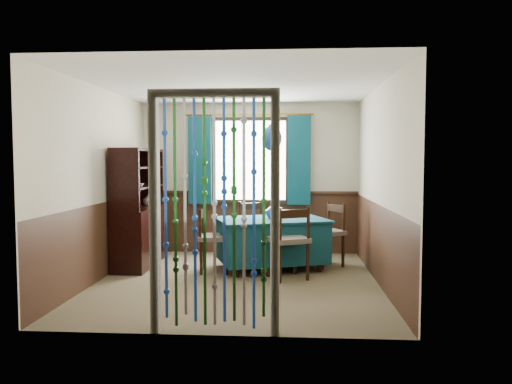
# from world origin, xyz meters

# --- Properties ---
(floor) EXTENTS (4.00, 4.00, 0.00)m
(floor) POSITION_xyz_m (0.00, 0.00, 0.00)
(floor) COLOR brown
(floor) RESTS_ON ground
(ceiling) EXTENTS (4.00, 4.00, 0.00)m
(ceiling) POSITION_xyz_m (0.00, 0.00, 2.50)
(ceiling) COLOR silver
(ceiling) RESTS_ON ground
(wall_back) EXTENTS (3.60, 0.00, 3.60)m
(wall_back) POSITION_xyz_m (0.00, 2.00, 1.25)
(wall_back) COLOR beige
(wall_back) RESTS_ON ground
(wall_front) EXTENTS (3.60, 0.00, 3.60)m
(wall_front) POSITION_xyz_m (0.00, -2.00, 1.25)
(wall_front) COLOR beige
(wall_front) RESTS_ON ground
(wall_left) EXTENTS (0.00, 4.00, 4.00)m
(wall_left) POSITION_xyz_m (-1.80, 0.00, 1.25)
(wall_left) COLOR beige
(wall_left) RESTS_ON ground
(wall_right) EXTENTS (0.00, 4.00, 4.00)m
(wall_right) POSITION_xyz_m (1.80, 0.00, 1.25)
(wall_right) COLOR beige
(wall_right) RESTS_ON ground
(wainscot_back) EXTENTS (3.60, 0.00, 3.60)m
(wainscot_back) POSITION_xyz_m (0.00, 1.99, 0.50)
(wainscot_back) COLOR #3C2417
(wainscot_back) RESTS_ON ground
(wainscot_front) EXTENTS (3.60, 0.00, 3.60)m
(wainscot_front) POSITION_xyz_m (0.00, -1.99, 0.50)
(wainscot_front) COLOR #3C2417
(wainscot_front) RESTS_ON ground
(wainscot_left) EXTENTS (0.00, 4.00, 4.00)m
(wainscot_left) POSITION_xyz_m (-1.79, 0.00, 0.50)
(wainscot_left) COLOR #3C2417
(wainscot_left) RESTS_ON ground
(wainscot_right) EXTENTS (0.00, 4.00, 4.00)m
(wainscot_right) POSITION_xyz_m (1.79, 0.00, 0.50)
(wainscot_right) COLOR #3C2417
(wainscot_right) RESTS_ON ground
(window) EXTENTS (1.32, 0.12, 1.42)m
(window) POSITION_xyz_m (0.00, 1.95, 1.55)
(window) COLOR black
(window) RESTS_ON wall_back
(doorway) EXTENTS (1.16, 0.12, 2.18)m
(doorway) POSITION_xyz_m (0.00, -1.94, 1.05)
(doorway) COLOR silver
(doorway) RESTS_ON ground
(dining_table) EXTENTS (1.76, 1.47, 0.72)m
(dining_table) POSITION_xyz_m (0.41, 0.76, 0.42)
(dining_table) COLOR #0E3E4B
(dining_table) RESTS_ON floor
(chair_near) EXTENTS (0.62, 0.61, 0.96)m
(chair_near) POSITION_xyz_m (0.66, 0.15, 0.51)
(chair_near) COLOR black
(chair_near) RESTS_ON floor
(chair_far) EXTENTS (0.61, 0.60, 0.91)m
(chair_far) POSITION_xyz_m (0.13, 1.38, 0.48)
(chair_far) COLOR black
(chair_far) RESTS_ON floor
(chair_left) EXTENTS (0.44, 0.46, 0.90)m
(chair_left) POSITION_xyz_m (-0.40, 0.51, 0.48)
(chair_left) COLOR black
(chair_left) RESTS_ON floor
(chair_right) EXTENTS (0.61, 0.62, 0.93)m
(chair_right) POSITION_xyz_m (1.22, 1.02, 0.49)
(chair_right) COLOR black
(chair_right) RESTS_ON floor
(sideboard) EXTENTS (0.46, 1.32, 1.72)m
(sideboard) POSITION_xyz_m (-1.55, 0.85, 0.60)
(sideboard) COLOR black
(sideboard) RESTS_ON floor
(pendant_lamp) EXTENTS (0.29, 0.29, 0.81)m
(pendant_lamp) POSITION_xyz_m (0.41, 0.76, 1.87)
(pendant_lamp) COLOR olive
(pendant_lamp) RESTS_ON ceiling
(vase_table) EXTENTS (0.22, 0.22, 0.21)m
(vase_table) POSITION_xyz_m (0.43, 0.81, 0.83)
(vase_table) COLOR #16439A
(vase_table) RESTS_ON dining_table
(bowl_shelf) EXTENTS (0.24, 0.24, 0.05)m
(bowl_shelf) POSITION_xyz_m (-1.49, 0.64, 1.20)
(bowl_shelf) COLOR beige
(bowl_shelf) RESTS_ON sideboard
(vase_sideboard) EXTENTS (0.25, 0.25, 0.20)m
(vase_sideboard) POSITION_xyz_m (-1.49, 1.20, 0.96)
(vase_sideboard) COLOR beige
(vase_sideboard) RESTS_ON sideboard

